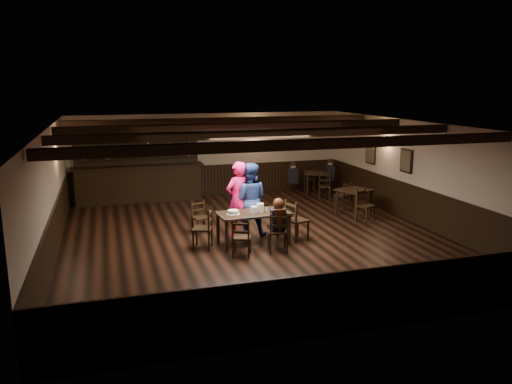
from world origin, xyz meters
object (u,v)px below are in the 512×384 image
object	(u,v)px
dining_table	(253,216)
bar_counter	(139,178)
cake	(233,212)
man_blue	(250,199)
woman_pink	(238,199)
chair_near_right	(278,229)
chair_near_left	(241,235)

from	to	relation	value
dining_table	bar_counter	distance (m)	5.65
dining_table	bar_counter	world-z (taller)	bar_counter
cake	man_blue	bearing A→B (deg)	50.86
bar_counter	cake	bearing A→B (deg)	-71.66
cake	woman_pink	bearing A→B (deg)	67.27
woman_pink	cake	bearing A→B (deg)	45.33
chair_near_right	man_blue	distance (m)	1.53
woman_pink	bar_counter	world-z (taller)	bar_counter
woman_pink	dining_table	bearing A→B (deg)	81.27
chair_near_left	cake	xyz separation A→B (m)	(0.03, 0.78, 0.31)
dining_table	woman_pink	distance (m)	0.78
man_blue	cake	xyz separation A→B (m)	(-0.60, -0.74, -0.10)
dining_table	woman_pink	size ratio (longest dim) A/B	0.91
chair_near_left	dining_table	bearing A→B (deg)	57.53
chair_near_left	chair_near_right	size ratio (longest dim) A/B	0.92
woman_pink	cake	distance (m)	0.82
chair_near_left	chair_near_right	distance (m)	0.86
chair_near_right	bar_counter	size ratio (longest dim) A/B	0.23
dining_table	cake	size ratio (longest dim) A/B	5.48
dining_table	chair_near_left	distance (m)	0.97
man_blue	cake	size ratio (longest dim) A/B	5.87
man_blue	chair_near_left	bearing A→B (deg)	88.31
chair_near_right	woman_pink	distance (m)	1.61
chair_near_left	bar_counter	distance (m)	6.24
man_blue	cake	distance (m)	0.96
woman_pink	man_blue	size ratio (longest dim) A/B	1.02
chair_near_left	man_blue	xyz separation A→B (m)	(0.63, 1.52, 0.41)
chair_near_left	chair_near_right	bearing A→B (deg)	3.48
chair_near_right	bar_counter	xyz separation A→B (m)	(-2.56, 5.95, 0.19)
dining_table	bar_counter	bearing A→B (deg)	113.04
dining_table	chair_near_left	size ratio (longest dim) A/B	1.99
cake	dining_table	bearing A→B (deg)	2.34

